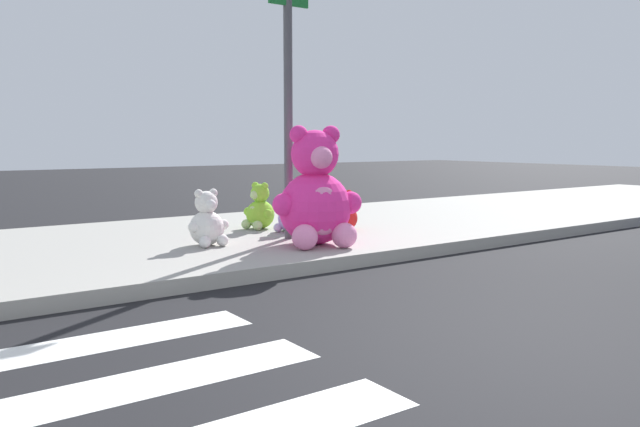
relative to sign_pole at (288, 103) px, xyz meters
name	(u,v)px	position (x,y,z in m)	size (l,w,h in m)	color
ground_plane	(537,369)	(-1.00, -4.40, -1.85)	(60.00, 60.00, 0.00)	black
sidewalk	(190,243)	(-1.00, 0.80, -1.77)	(28.00, 4.40, 0.15)	#9E9B93
sign_pole	(288,103)	(0.00, 0.00, 0.00)	(0.56, 0.11, 3.20)	#4C4C51
plush_pink_large	(316,198)	(0.01, -0.59, -1.13)	(1.06, 1.00, 1.41)	#F22D93
plush_teal	(307,213)	(0.78, 0.74, -1.50)	(0.36, 0.34, 0.49)	teal
plush_white	(207,223)	(-1.07, 0.11, -1.43)	(0.52, 0.45, 0.67)	white
plush_red	(344,214)	(1.02, 0.18, -1.47)	(0.42, 0.39, 0.56)	red
plush_lavender	(290,215)	(0.32, 0.49, -1.47)	(0.40, 0.41, 0.57)	#B28CD8
plush_lime	(259,210)	(0.14, 1.00, -1.44)	(0.46, 0.49, 0.65)	#8CD133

